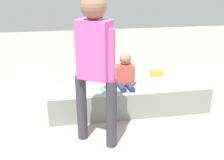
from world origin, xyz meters
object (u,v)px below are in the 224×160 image
object	(u,v)px
child_seated	(125,72)
water_bottle_near_gift	(60,89)
gift_bag	(156,77)
handbag_black_leather	(84,86)
cake_plate	(107,87)
cake_box_white	(118,77)
adult_standing	(95,60)
water_bottle_far_side	(102,78)

from	to	relation	value
child_seated	water_bottle_near_gift	world-z (taller)	child_seated
gift_bag	handbag_black_leather	distance (m)	1.28
gift_bag	cake_plate	bearing A→B (deg)	-139.67
cake_plate	handbag_black_leather	bearing A→B (deg)	109.72
water_bottle_near_gift	handbag_black_leather	distance (m)	0.40
water_bottle_near_gift	cake_box_white	xyz separation A→B (m)	(1.04, 0.44, -0.03)
adult_standing	gift_bag	distance (m)	2.14
water_bottle_far_side	adult_standing	bearing A→B (deg)	-99.71
water_bottle_far_side	cake_box_white	distance (m)	0.31
water_bottle_far_side	water_bottle_near_gift	bearing A→B (deg)	-154.78
child_seated	water_bottle_near_gift	bearing A→B (deg)	143.00
adult_standing	water_bottle_far_side	size ratio (longest dim) A/B	7.51
cake_box_white	water_bottle_near_gift	bearing A→B (deg)	-157.22
gift_bag	water_bottle_near_gift	world-z (taller)	gift_bag
adult_standing	cake_box_white	size ratio (longest dim) A/B	5.70
water_bottle_near_gift	cake_box_white	bearing A→B (deg)	22.78
adult_standing	cake_box_white	distance (m)	2.16
adult_standing	gift_bag	xyz separation A→B (m)	(1.23, 1.52, -0.87)
adult_standing	handbag_black_leather	bearing A→B (deg)	91.88
water_bottle_far_side	cake_box_white	size ratio (longest dim) A/B	0.76
water_bottle_near_gift	cake_box_white	world-z (taller)	water_bottle_near_gift
cake_plate	water_bottle_far_side	bearing A→B (deg)	86.09
child_seated	water_bottle_far_side	size ratio (longest dim) A/B	2.16
cake_box_white	adult_standing	bearing A→B (deg)	-107.90
cake_box_white	handbag_black_leather	bearing A→B (deg)	-147.40
handbag_black_leather	water_bottle_far_side	bearing A→B (deg)	43.10
water_bottle_near_gift	gift_bag	bearing A→B (deg)	4.07
cake_plate	gift_bag	size ratio (longest dim) A/B	0.68
cake_plate	water_bottle_far_side	distance (m)	1.13
water_bottle_near_gift	water_bottle_far_side	world-z (taller)	water_bottle_far_side
cake_plate	water_bottle_far_side	xyz separation A→B (m)	(0.07, 1.09, -0.29)
child_seated	cake_box_white	world-z (taller)	child_seated
adult_standing	cake_plate	size ratio (longest dim) A/B	7.51
adult_standing	water_bottle_far_side	xyz separation A→B (m)	(0.30, 1.76, -0.91)
cake_plate	gift_bag	world-z (taller)	cake_plate
cake_plate	handbag_black_leather	size ratio (longest dim) A/B	0.70
child_seated	adult_standing	distance (m)	0.95
adult_standing	handbag_black_leather	world-z (taller)	adult_standing
cake_plate	cake_box_white	size ratio (longest dim) A/B	0.76
child_seated	cake_plate	xyz separation A→B (m)	(-0.26, -0.03, -0.19)
gift_bag	water_bottle_near_gift	size ratio (longest dim) A/B	1.55
gift_bag	water_bottle_far_side	xyz separation A→B (m)	(-0.93, 0.23, -0.05)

